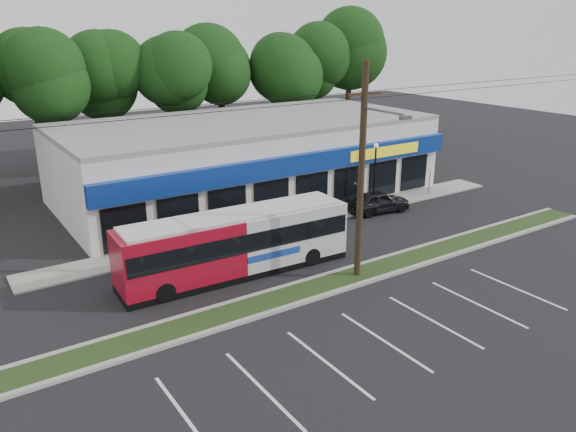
# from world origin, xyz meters

# --- Properties ---
(ground) EXTENTS (120.00, 120.00, 0.00)m
(ground) POSITION_xyz_m (0.00, 0.00, 0.00)
(ground) COLOR black
(ground) RESTS_ON ground
(grass_strip) EXTENTS (40.00, 1.60, 0.12)m
(grass_strip) POSITION_xyz_m (0.00, 1.00, 0.06)
(grass_strip) COLOR #1F3214
(grass_strip) RESTS_ON ground
(curb_south) EXTENTS (40.00, 0.25, 0.14)m
(curb_south) POSITION_xyz_m (0.00, 0.15, 0.07)
(curb_south) COLOR #9E9E93
(curb_south) RESTS_ON ground
(curb_north) EXTENTS (40.00, 0.25, 0.14)m
(curb_north) POSITION_xyz_m (0.00, 1.85, 0.07)
(curb_north) COLOR #9E9E93
(curb_north) RESTS_ON ground
(sidewalk) EXTENTS (32.00, 2.20, 0.10)m
(sidewalk) POSITION_xyz_m (5.00, 9.00, 0.05)
(sidewalk) COLOR #9E9E93
(sidewalk) RESTS_ON ground
(strip_mall) EXTENTS (25.00, 12.55, 5.30)m
(strip_mall) POSITION_xyz_m (5.50, 15.91, 2.65)
(strip_mall) COLOR silver
(strip_mall) RESTS_ON ground
(utility_pole) EXTENTS (50.00, 2.77, 10.00)m
(utility_pole) POSITION_xyz_m (2.83, 0.93, 5.41)
(utility_pole) COLOR black
(utility_pole) RESTS_ON ground
(lamp_post) EXTENTS (0.30, 0.30, 4.25)m
(lamp_post) POSITION_xyz_m (11.00, 8.80, 2.67)
(lamp_post) COLOR black
(lamp_post) RESTS_ON ground
(sign_post) EXTENTS (0.45, 0.10, 2.23)m
(sign_post) POSITION_xyz_m (16.00, 8.57, 1.56)
(sign_post) COLOR #59595E
(sign_post) RESTS_ON ground
(tree_line) EXTENTS (46.76, 6.76, 11.83)m
(tree_line) POSITION_xyz_m (4.00, 26.00, 8.42)
(tree_line) COLOR black
(tree_line) RESTS_ON ground
(metrobus) EXTENTS (11.47, 2.86, 3.06)m
(metrobus) POSITION_xyz_m (-1.59, 4.50, 1.62)
(metrobus) COLOR maroon
(metrobus) RESTS_ON ground
(car_dark) EXTENTS (4.35, 2.24, 1.42)m
(car_dark) POSITION_xyz_m (10.45, 7.74, 0.71)
(car_dark) COLOR black
(car_dark) RESTS_ON ground
(pedestrian_a) EXTENTS (0.72, 0.48, 1.93)m
(pedestrian_a) POSITION_xyz_m (5.80, 6.68, 0.97)
(pedestrian_a) COLOR beige
(pedestrian_a) RESTS_ON ground
(pedestrian_b) EXTENTS (0.79, 0.65, 1.50)m
(pedestrian_b) POSITION_xyz_m (4.07, 6.00, 0.75)
(pedestrian_b) COLOR silver
(pedestrian_b) RESTS_ON ground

